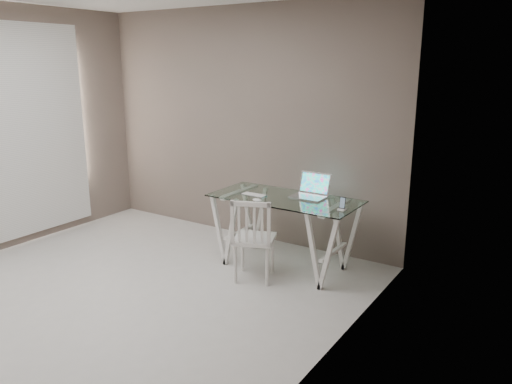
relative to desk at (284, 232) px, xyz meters
The scene contains 7 objects.
room 2.31m from the desk, 122.21° to the right, with size 4.50×4.52×2.71m.
desk is the anchor object (origin of this frame).
chair 0.48m from the desk, 99.71° to the right, with size 0.50×0.50×0.84m.
laptop 0.50m from the desk, 43.79° to the left, with size 0.34×0.31×0.23m.
keyboard 0.49m from the desk, 165.01° to the right, with size 0.27×0.11×0.01m, color silver.
mouse 0.49m from the desk, 119.87° to the right, with size 0.10×0.06×0.03m, color silver.
phone_dock 0.77m from the desk, ahead, with size 0.07×0.07×0.12m.
Camera 1 is at (3.33, -2.60, 2.07)m, focal length 35.00 mm.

